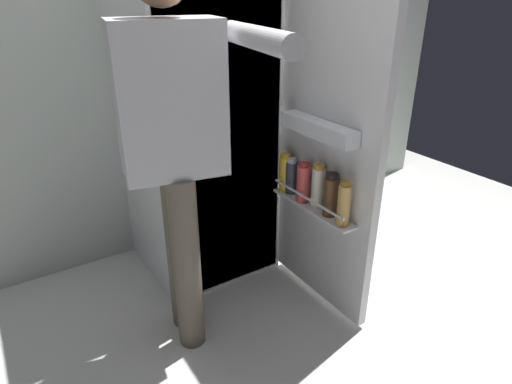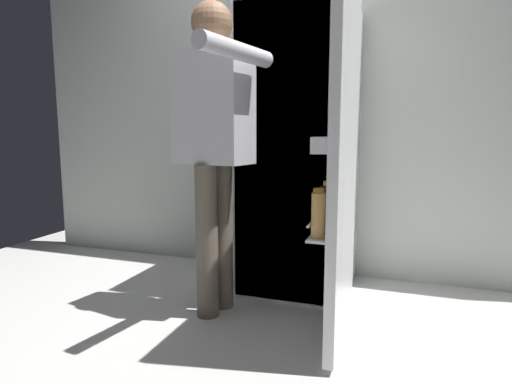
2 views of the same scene
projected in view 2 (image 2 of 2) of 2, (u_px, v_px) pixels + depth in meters
ground_plane at (273, 322)px, 2.24m from camera, size 5.27×5.27×0.00m
kitchen_wall at (313, 87)px, 2.94m from camera, size 4.40×0.10×2.62m
refrigerator at (302, 153)px, 2.60m from camera, size 0.72×1.30×1.74m
person at (215, 133)px, 2.25m from camera, size 0.54×0.77×1.66m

